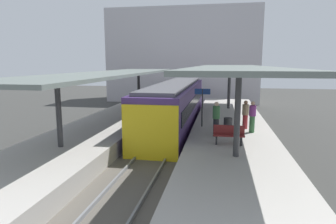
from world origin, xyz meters
name	(u,v)px	position (x,y,z in m)	size (l,w,h in m)	color
ground_plane	(165,143)	(0.00, 0.00, 0.00)	(80.00, 80.00, 0.00)	#383835
platform_left	(104,132)	(-3.80, 0.00, 0.50)	(4.40, 28.00, 1.00)	#ADA8A0
platform_right	(231,138)	(3.80, 0.00, 0.50)	(4.40, 28.00, 1.00)	#ADA8A0
track_ballast	(165,141)	(0.00, 0.00, 0.10)	(3.20, 28.00, 0.20)	#59544C
rail_near_side	(153,138)	(-0.72, 0.00, 0.27)	(0.08, 28.00, 0.14)	slate
rail_far_side	(177,139)	(0.72, 0.00, 0.27)	(0.08, 28.00, 0.14)	slate
commuter_train	(175,105)	(0.00, 3.80, 1.73)	(2.78, 15.16, 3.10)	#472D6B
canopy_left	(111,74)	(-3.80, 1.40, 3.96)	(4.18, 21.00, 3.08)	#333335
canopy_right	(233,68)	(3.80, 1.40, 4.35)	(4.18, 21.00, 3.48)	#333335
platform_bench	(229,134)	(3.56, -3.17, 1.46)	(1.40, 0.41, 0.86)	black
platform_sign	(202,99)	(2.11, 0.37, 2.62)	(0.90, 0.08, 2.21)	#262628
litter_bin	(228,125)	(3.56, -0.92, 1.40)	(0.44, 0.44, 0.80)	#2D2D30
passenger_near_bench	(216,118)	(2.95, -1.79, 1.92)	(0.36, 0.36, 1.76)	#232328
passenger_mid_platform	(252,116)	(4.83, -0.63, 1.87)	(0.36, 0.36, 1.68)	#386B3D
passenger_far_end	(245,114)	(4.54, 0.25, 1.83)	(0.36, 0.36, 1.60)	maroon
station_building_backdrop	(183,56)	(-1.54, 20.00, 5.50)	(18.00, 6.00, 11.00)	#B7B2B7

